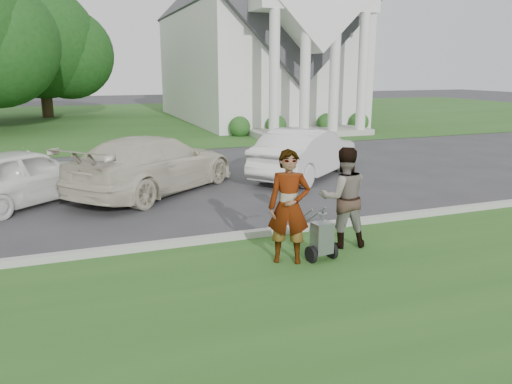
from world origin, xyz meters
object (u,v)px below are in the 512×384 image
car_d (306,153)px  church (254,27)px  car_b (23,176)px  person_right (343,198)px  car_c (154,164)px  striping_cart (322,239)px  person_left (289,208)px  tree_back (41,48)px

car_d → church: bearing=-54.2°
car_b → person_right: bearing=-171.9°
car_c → car_d: bearing=-126.7°
car_b → car_d: car_d is taller
church → striping_cart: bearing=-107.5°
church → person_right: bearing=-106.2°
striping_cart → car_b: car_b is taller
person_left → car_d: (3.42, 6.37, -0.22)m
striping_cart → person_left: (-0.58, 0.14, 0.59)m
tree_back → person_right: bearing=-78.6°
person_right → car_d: (2.12, 5.97, -0.18)m
striping_cart → person_right: person_right is taller
car_b → car_d: 8.06m
striping_cart → car_b: (-5.20, 6.00, 0.32)m
tree_back → car_d: 26.16m
tree_back → person_right: 31.32m
person_left → person_right: (1.30, 0.40, -0.04)m
person_left → car_b: person_left is taller
tree_back → church: bearing=-27.8°
striping_cart → person_left: person_left is taller
car_c → car_b: bearing=52.3°
tree_back → car_d: tree_back is taller
striping_cart → car_b: size_ratio=0.25×
church → person_right: church is taller
church → person_right: (-6.88, -23.61, -4.98)m
church → car_c: (-9.52, -17.98, -5.15)m
church → person_left: size_ratio=12.11×
person_left → car_d: bearing=87.7°
striping_cart → car_d: 7.12m
striping_cart → car_c: size_ratio=0.20×
striping_cart → car_d: car_d is taller
person_left → car_c: size_ratio=0.37×
person_left → tree_back: bearing=124.8°
tree_back → person_right: size_ratio=5.03×
person_right → church: bearing=-94.5°
person_right → car_c: (-2.65, 5.63, -0.17)m
person_right → car_d: bearing=-97.8°
striping_cart → church: bearing=65.3°
car_b → person_left: bearing=179.0°
person_left → striping_cart: bearing=12.6°
tree_back → car_c: 25.40m
striping_cart → car_c: (-1.93, 6.17, 0.38)m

